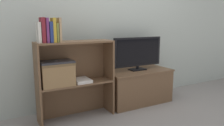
# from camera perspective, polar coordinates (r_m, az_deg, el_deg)

# --- Properties ---
(ground_plane) EXTENTS (16.00, 16.00, 0.00)m
(ground_plane) POSITION_cam_1_polar(r_m,az_deg,el_deg) (2.68, 1.42, -13.11)
(ground_plane) COLOR gray
(wall_back) EXTENTS (10.00, 0.05, 2.40)m
(wall_back) POSITION_cam_1_polar(r_m,az_deg,el_deg) (2.89, -3.46, 12.99)
(wall_back) COLOR #B2BCB2
(wall_back) RESTS_ON ground_plane
(tv_stand) EXTENTS (0.90, 0.47, 0.45)m
(tv_stand) POSITION_cam_1_polar(r_m,az_deg,el_deg) (3.01, 6.56, -5.96)
(tv_stand) COLOR brown
(tv_stand) RESTS_ON ground_plane
(tv) EXTENTS (0.72, 0.14, 0.44)m
(tv) POSITION_cam_1_polar(r_m,az_deg,el_deg) (2.91, 6.76, 2.72)
(tv) COLOR black
(tv) RESTS_ON tv_stand
(bookshelf_lower_tier) EXTENTS (0.84, 0.27, 0.42)m
(bookshelf_lower_tier) POSITION_cam_1_polar(r_m,az_deg,el_deg) (2.57, -9.69, -8.02)
(bookshelf_lower_tier) COLOR brown
(bookshelf_lower_tier) RESTS_ON ground_plane
(bookshelf_upper_tier) EXTENTS (0.84, 0.27, 0.46)m
(bookshelf_upper_tier) POSITION_cam_1_polar(r_m,az_deg,el_deg) (2.47, -10.02, 1.74)
(bookshelf_upper_tier) COLOR brown
(bookshelf_upper_tier) RESTS_ON bookshelf_lower_tier
(book_ivory) EXTENTS (0.03, 0.12, 0.20)m
(book_ivory) POSITION_cam_1_polar(r_m,az_deg,el_deg) (2.26, -18.60, 7.55)
(book_ivory) COLOR silver
(book_ivory) RESTS_ON bookshelf_upper_tier
(book_maroon) EXTENTS (0.04, 0.13, 0.25)m
(book_maroon) POSITION_cam_1_polar(r_m,az_deg,el_deg) (2.26, -17.68, 8.18)
(book_maroon) COLOR maroon
(book_maroon) RESTS_ON bookshelf_upper_tier
(book_plum) EXTENTS (0.02, 0.14, 0.24)m
(book_plum) POSITION_cam_1_polar(r_m,az_deg,el_deg) (2.27, -16.76, 8.19)
(book_plum) COLOR #6B2D66
(book_plum) RESTS_ON bookshelf_upper_tier
(book_navy) EXTENTS (0.03, 0.14, 0.21)m
(book_navy) POSITION_cam_1_polar(r_m,az_deg,el_deg) (2.28, -15.86, 7.78)
(book_navy) COLOR navy
(book_navy) RESTS_ON bookshelf_upper_tier
(book_mustard) EXTENTS (0.03, 0.13, 0.24)m
(book_mustard) POSITION_cam_1_polar(r_m,az_deg,el_deg) (2.29, -15.05, 8.29)
(book_mustard) COLOR gold
(book_mustard) RESTS_ON bookshelf_upper_tier
(book_olive) EXTENTS (0.02, 0.13, 0.19)m
(book_olive) POSITION_cam_1_polar(r_m,az_deg,el_deg) (2.29, -14.28, 7.68)
(book_olive) COLOR olive
(book_olive) RESTS_ON bookshelf_upper_tier
(book_tan) EXTENTS (0.02, 0.14, 0.24)m
(book_tan) POSITION_cam_1_polar(r_m,az_deg,el_deg) (2.30, -13.68, 8.37)
(book_tan) COLOR tan
(book_tan) RESTS_ON bookshelf_upper_tier
(storage_basket_left) EXTENTS (0.35, 0.24, 0.24)m
(storage_basket_left) POSITION_cam_1_polar(r_m,az_deg,el_deg) (2.37, -14.19, -2.59)
(storage_basket_left) COLOR #937047
(storage_basket_left) RESTS_ON bookshelf_lower_tier
(laptop) EXTENTS (0.34, 0.22, 0.02)m
(laptop) POSITION_cam_1_polar(r_m,az_deg,el_deg) (2.35, -14.33, 0.30)
(laptop) COLOR #2D2D33
(laptop) RESTS_ON storage_basket_left
(magazine_stack) EXTENTS (0.18, 0.23, 0.03)m
(magazine_stack) POSITION_cam_1_polar(r_m,az_deg,el_deg) (2.48, -7.91, -4.51)
(magazine_stack) COLOR silver
(magazine_stack) RESTS_ON bookshelf_lower_tier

